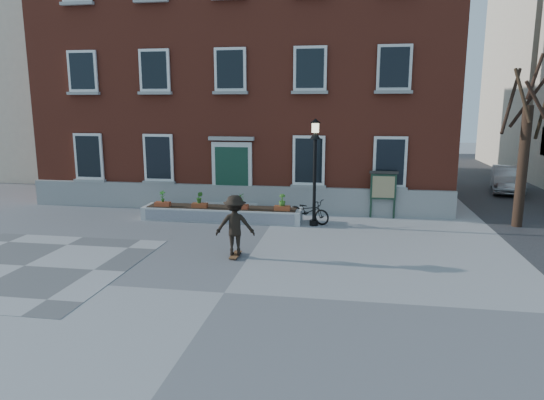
% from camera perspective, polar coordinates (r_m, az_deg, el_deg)
% --- Properties ---
extents(ground, '(100.00, 100.00, 0.00)m').
position_cam_1_polar(ground, '(11.83, -5.64, -10.81)').
color(ground, gray).
rests_on(ground, ground).
extents(checker_patch, '(6.00, 6.00, 0.01)m').
position_cam_1_polar(checker_patch, '(15.25, -27.11, -6.91)').
color(checker_patch, '#545356').
rests_on(checker_patch, ground).
extents(distant_building, '(10.00, 12.00, 13.00)m').
position_cam_1_polar(distant_building, '(37.10, -25.71, 13.30)').
color(distant_building, beige).
rests_on(distant_building, ground).
extents(bicycle, '(1.85, 1.29, 0.92)m').
position_cam_1_polar(bicycle, '(18.37, 4.30, -1.31)').
color(bicycle, black).
rests_on(bicycle, ground).
extents(parked_car, '(2.26, 4.27, 1.34)m').
position_cam_1_polar(parked_car, '(27.62, 25.97, 2.22)').
color(parked_car, '#B0B3B5').
rests_on(parked_car, ground).
extents(brick_building, '(18.40, 10.85, 12.60)m').
position_cam_1_polar(brick_building, '(25.11, -2.01, 15.45)').
color(brick_building, brown).
rests_on(brick_building, ground).
extents(planter_assembly, '(6.20, 1.12, 1.15)m').
position_cam_1_polar(planter_assembly, '(18.87, -5.90, -1.48)').
color(planter_assembly, silver).
rests_on(planter_assembly, ground).
extents(bare_tree, '(1.83, 1.83, 6.16)m').
position_cam_1_polar(bare_tree, '(19.64, 27.55, 5.15)').
color(bare_tree, '#301F15').
rests_on(bare_tree, ground).
extents(lamp_post, '(0.40, 0.40, 3.93)m').
position_cam_1_polar(lamp_post, '(17.67, 5.07, 5.02)').
color(lamp_post, black).
rests_on(lamp_post, ground).
extents(notice_board, '(1.10, 0.16, 1.87)m').
position_cam_1_polar(notice_board, '(19.49, 12.97, 1.56)').
color(notice_board, '#1B3625').
rests_on(notice_board, ground).
extents(skateboarder, '(1.23, 0.82, 1.85)m').
position_cam_1_polar(skateboarder, '(14.18, -4.38, -2.98)').
color(skateboarder, brown).
rests_on(skateboarder, ground).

